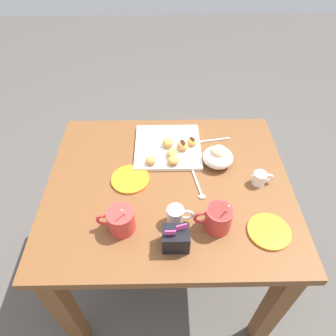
{
  "coord_description": "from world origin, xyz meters",
  "views": [
    {
      "loc": [
        0.02,
        0.81,
        1.68
      ],
      "look_at": [
        0.0,
        -0.06,
        0.78
      ],
      "focal_mm": 32.61,
      "sensor_mm": 36.0,
      "label": 1
    }
  ],
  "objects_px": {
    "beignet_1": "(172,153)",
    "beignet_4": "(173,160)",
    "pastry_plate_square": "(167,147)",
    "beignet_3": "(192,142)",
    "saucer_orange_left": "(269,231)",
    "coffee_mug_red_right": "(120,220)",
    "coffee_mug_red_left": "(218,218)",
    "beignet_2": "(151,160)",
    "cream_pitcher_white": "(176,215)",
    "ice_cream_bowl": "(218,156)",
    "chocolate_sauce_pitcher": "(260,178)",
    "dining_table": "(169,204)",
    "beignet_0": "(167,143)",
    "sugar_caddy": "(176,239)",
    "saucer_orange_right": "(130,179)",
    "beignet_5": "(183,146)"
  },
  "relations": [
    {
      "from": "dining_table",
      "to": "saucer_orange_left",
      "type": "xyz_separation_m",
      "value": [
        -0.35,
        0.24,
        0.15
      ]
    },
    {
      "from": "cream_pitcher_white",
      "to": "chocolate_sauce_pitcher",
      "type": "xyz_separation_m",
      "value": [
        -0.34,
        -0.18,
        -0.01
      ]
    },
    {
      "from": "cream_pitcher_white",
      "to": "saucer_orange_right",
      "type": "bearing_deg",
      "value": -48.9
    },
    {
      "from": "sugar_caddy",
      "to": "beignet_0",
      "type": "xyz_separation_m",
      "value": [
        0.02,
        -0.48,
        -0.01
      ]
    },
    {
      "from": "coffee_mug_red_left",
      "to": "saucer_orange_right",
      "type": "relative_size",
      "value": 0.95
    },
    {
      "from": "beignet_1",
      "to": "beignet_4",
      "type": "relative_size",
      "value": 1.04
    },
    {
      "from": "beignet_0",
      "to": "saucer_orange_right",
      "type": "bearing_deg",
      "value": 50.46
    },
    {
      "from": "dining_table",
      "to": "beignet_1",
      "type": "bearing_deg",
      "value": -96.59
    },
    {
      "from": "saucer_orange_left",
      "to": "beignet_5",
      "type": "relative_size",
      "value": 2.82
    },
    {
      "from": "beignet_2",
      "to": "beignet_3",
      "type": "relative_size",
      "value": 0.96
    },
    {
      "from": "beignet_3",
      "to": "pastry_plate_square",
      "type": "bearing_deg",
      "value": 3.43
    },
    {
      "from": "dining_table",
      "to": "beignet_5",
      "type": "relative_size",
      "value": 18.31
    },
    {
      "from": "cream_pitcher_white",
      "to": "beignet_3",
      "type": "xyz_separation_m",
      "value": [
        -0.09,
        -0.4,
        -0.01
      ]
    },
    {
      "from": "sugar_caddy",
      "to": "chocolate_sauce_pitcher",
      "type": "distance_m",
      "value": 0.44
    },
    {
      "from": "dining_table",
      "to": "beignet_0",
      "type": "xyz_separation_m",
      "value": [
        0.0,
        -0.2,
        0.18
      ]
    },
    {
      "from": "coffee_mug_red_right",
      "to": "beignet_2",
      "type": "bearing_deg",
      "value": -107.61
    },
    {
      "from": "saucer_orange_left",
      "to": "beignet_3",
      "type": "xyz_separation_m",
      "value": [
        0.24,
        -0.45,
        0.03
      ]
    },
    {
      "from": "coffee_mug_red_right",
      "to": "beignet_3",
      "type": "relative_size",
      "value": 2.83
    },
    {
      "from": "sugar_caddy",
      "to": "ice_cream_bowl",
      "type": "height_order",
      "value": "sugar_caddy"
    },
    {
      "from": "saucer_orange_left",
      "to": "coffee_mug_red_right",
      "type": "bearing_deg",
      "value": -3.01
    },
    {
      "from": "beignet_3",
      "to": "beignet_4",
      "type": "xyz_separation_m",
      "value": [
        0.09,
        0.12,
        0.0
      ]
    },
    {
      "from": "ice_cream_bowl",
      "to": "pastry_plate_square",
      "type": "bearing_deg",
      "value": -25.53
    },
    {
      "from": "coffee_mug_red_left",
      "to": "beignet_2",
      "type": "xyz_separation_m",
      "value": [
        0.24,
        -0.3,
        -0.02
      ]
    },
    {
      "from": "beignet_1",
      "to": "ice_cream_bowl",
      "type": "bearing_deg",
      "value": 170.1
    },
    {
      "from": "beignet_1",
      "to": "sugar_caddy",
      "type": "bearing_deg",
      "value": 90.27
    },
    {
      "from": "chocolate_sauce_pitcher",
      "to": "saucer_orange_right",
      "type": "bearing_deg",
      "value": -2.8
    },
    {
      "from": "cream_pitcher_white",
      "to": "chocolate_sauce_pitcher",
      "type": "relative_size",
      "value": 1.14
    },
    {
      "from": "coffee_mug_red_left",
      "to": "beignet_3",
      "type": "distance_m",
      "value": 0.43
    },
    {
      "from": "pastry_plate_square",
      "to": "coffee_mug_red_left",
      "type": "xyz_separation_m",
      "value": [
        -0.17,
        0.42,
        0.04
      ]
    },
    {
      "from": "cream_pitcher_white",
      "to": "ice_cream_bowl",
      "type": "bearing_deg",
      "value": -122.48
    },
    {
      "from": "chocolate_sauce_pitcher",
      "to": "beignet_0",
      "type": "bearing_deg",
      "value": -30.3
    },
    {
      "from": "pastry_plate_square",
      "to": "beignet_0",
      "type": "bearing_deg",
      "value": 114.07
    },
    {
      "from": "sugar_caddy",
      "to": "beignet_5",
      "type": "height_order",
      "value": "sugar_caddy"
    },
    {
      "from": "sugar_caddy",
      "to": "dining_table",
      "type": "bearing_deg",
      "value": -86.34
    },
    {
      "from": "saucer_orange_right",
      "to": "beignet_3",
      "type": "relative_size",
      "value": 3.26
    },
    {
      "from": "cream_pitcher_white",
      "to": "ice_cream_bowl",
      "type": "distance_m",
      "value": 0.35
    },
    {
      "from": "ice_cream_bowl",
      "to": "beignet_2",
      "type": "distance_m",
      "value": 0.28
    },
    {
      "from": "beignet_1",
      "to": "beignet_4",
      "type": "height_order",
      "value": "same"
    },
    {
      "from": "beignet_1",
      "to": "beignet_5",
      "type": "relative_size",
      "value": 1.01
    },
    {
      "from": "saucer_orange_left",
      "to": "beignet_2",
      "type": "bearing_deg",
      "value": -38.41
    },
    {
      "from": "cream_pitcher_white",
      "to": "beignet_2",
      "type": "xyz_separation_m",
      "value": [
        0.09,
        -0.28,
        -0.01
      ]
    },
    {
      "from": "pastry_plate_square",
      "to": "beignet_3",
      "type": "xyz_separation_m",
      "value": [
        -0.11,
        -0.01,
        0.02
      ]
    },
    {
      "from": "coffee_mug_red_right",
      "to": "beignet_3",
      "type": "xyz_separation_m",
      "value": [
        -0.28,
        -0.42,
        -0.02
      ]
    },
    {
      "from": "beignet_0",
      "to": "coffee_mug_red_right",
      "type": "bearing_deg",
      "value": 67.86
    },
    {
      "from": "pastry_plate_square",
      "to": "beignet_1",
      "type": "distance_m",
      "value": 0.07
    },
    {
      "from": "pastry_plate_square",
      "to": "chocolate_sauce_pitcher",
      "type": "height_order",
      "value": "chocolate_sauce_pitcher"
    },
    {
      "from": "coffee_mug_red_left",
      "to": "beignet_4",
      "type": "bearing_deg",
      "value": -64.68
    },
    {
      "from": "coffee_mug_red_right",
      "to": "beignet_5",
      "type": "bearing_deg",
      "value": -120.87
    },
    {
      "from": "pastry_plate_square",
      "to": "ice_cream_bowl",
      "type": "height_order",
      "value": "ice_cream_bowl"
    },
    {
      "from": "sugar_caddy",
      "to": "coffee_mug_red_right",
      "type": "bearing_deg",
      "value": -20.99
    }
  ]
}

